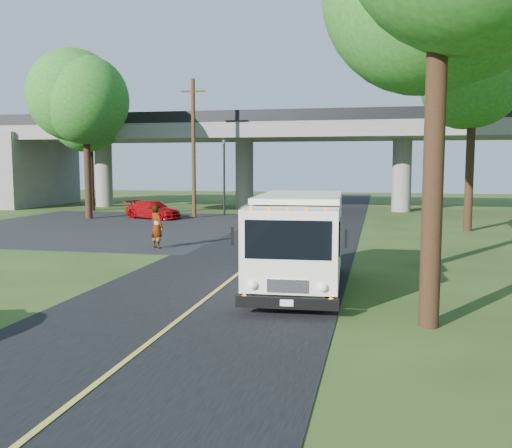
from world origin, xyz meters
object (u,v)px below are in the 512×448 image
(tree_left_far, at_px, (91,111))
(red_sedan, at_px, (153,210))
(tree_left_lot, at_px, (87,95))
(step_van, at_px, (299,239))
(traffic_signal, at_px, (224,169))
(utility_pole, at_px, (194,148))
(tree_right_far, at_px, (478,70))
(pedestrian, at_px, (157,227))

(tree_left_far, relative_size, red_sedan, 2.46)
(tree_left_lot, height_order, red_sedan, tree_left_lot)
(tree_left_far, height_order, red_sedan, tree_left_far)
(step_van, bearing_deg, red_sedan, 119.83)
(traffic_signal, height_order, tree_left_lot, tree_left_lot)
(tree_left_lot, bearing_deg, utility_pole, 18.97)
(red_sedan, bearing_deg, tree_right_far, -77.21)
(tree_right_far, xyz_separation_m, tree_left_far, (-26.00, 8.00, -0.85))
(traffic_signal, height_order, red_sedan, traffic_signal)
(traffic_signal, bearing_deg, tree_left_lot, -151.89)
(tree_left_far, bearing_deg, pedestrian, -54.93)
(tree_right_far, distance_m, step_van, 18.53)
(pedestrian, bearing_deg, traffic_signal, -52.53)
(tree_left_far, distance_m, pedestrian, 22.06)
(utility_pole, relative_size, tree_left_far, 0.91)
(traffic_signal, bearing_deg, red_sedan, -140.56)
(step_van, bearing_deg, tree_left_lot, 128.99)
(tree_left_lot, height_order, pedestrian, tree_left_lot)
(traffic_signal, relative_size, tree_right_far, 0.47)
(pedestrian, bearing_deg, tree_left_lot, -18.40)
(pedestrian, bearing_deg, tree_left_far, -22.33)
(utility_pole, distance_m, pedestrian, 14.18)
(traffic_signal, xyz_separation_m, tree_right_far, (15.21, -6.16, 5.10))
(traffic_signal, distance_m, tree_left_lot, 10.01)
(traffic_signal, xyz_separation_m, step_van, (8.20, -21.89, -1.75))
(tree_right_far, relative_size, tree_left_lot, 1.05)
(traffic_signal, relative_size, tree_left_far, 0.53)
(step_van, distance_m, pedestrian, 9.47)
(traffic_signal, height_order, utility_pole, utility_pole)
(step_van, distance_m, red_sedan, 22.27)
(utility_pole, height_order, pedestrian, utility_pole)
(utility_pole, height_order, red_sedan, utility_pole)
(traffic_signal, relative_size, pedestrian, 2.80)
(tree_left_lot, distance_m, tree_left_far, 6.72)
(utility_pole, bearing_deg, pedestrian, -78.16)
(utility_pole, height_order, tree_left_lot, tree_left_lot)
(step_van, bearing_deg, tree_right_far, 62.91)
(tree_left_lot, distance_m, pedestrian, 16.06)
(step_van, bearing_deg, traffic_signal, 107.46)
(tree_left_far, height_order, step_van, tree_left_far)
(tree_right_far, xyz_separation_m, tree_left_lot, (-23.00, 2.00, -0.40))
(traffic_signal, xyz_separation_m, tree_left_far, (-10.79, 1.84, 4.25))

